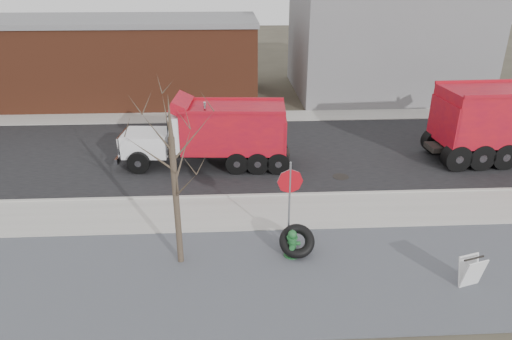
{
  "coord_description": "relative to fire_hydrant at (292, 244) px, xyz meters",
  "views": [
    {
      "loc": [
        -1.53,
        -14.22,
        8.14
      ],
      "look_at": [
        -0.73,
        0.98,
        1.4
      ],
      "focal_mm": 32.0,
      "sensor_mm": 36.0,
      "label": 1
    }
  ],
  "objects": [
    {
      "name": "stop_sign",
      "position": [
        -0.05,
        0.57,
        1.55
      ],
      "size": [
        0.79,
        0.11,
        2.92
      ],
      "rotation": [
        0.0,
        0.0,
        -0.29
      ],
      "color": "gray",
      "rests_on": "ground"
    },
    {
      "name": "sandwich_board",
      "position": [
        4.76,
        -1.7,
        0.07
      ],
      "size": [
        0.75,
        0.59,
        0.92
      ],
      "rotation": [
        0.0,
        0.0,
        0.29
      ],
      "color": "white",
      "rests_on": "ground"
    },
    {
      "name": "ground",
      "position": [
        -0.18,
        2.49,
        -0.42
      ],
      "size": [
        120.0,
        120.0,
        0.0
      ],
      "primitive_type": "plane",
      "color": "#383328",
      "rests_on": "ground"
    },
    {
      "name": "road",
      "position": [
        -0.18,
        8.79,
        -0.41
      ],
      "size": [
        60.0,
        9.4,
        0.02
      ],
      "primitive_type": "cube",
      "color": "black",
      "rests_on": "ground"
    },
    {
      "name": "bare_tree",
      "position": [
        -3.38,
        -0.11,
        2.87
      ],
      "size": [
        3.2,
        3.2,
        5.2
      ],
      "color": "#382D23",
      "rests_on": "ground"
    },
    {
      "name": "building_grey",
      "position": [
        8.82,
        20.49,
        3.58
      ],
      "size": [
        12.0,
        10.0,
        8.0
      ],
      "color": "slate",
      "rests_on": "ground"
    },
    {
      "name": "dump_truck_red_b",
      "position": [
        -2.58,
        7.25,
        1.18
      ],
      "size": [
        7.48,
        2.58,
        3.14
      ],
      "rotation": [
        0.0,
        0.0,
        3.08
      ],
      "color": "black",
      "rests_on": "ground"
    },
    {
      "name": "truck_tire",
      "position": [
        0.16,
        0.09,
        0.06
      ],
      "size": [
        1.17,
        1.1,
        0.95
      ],
      "color": "black",
      "rests_on": "ground"
    },
    {
      "name": "curb",
      "position": [
        -0.18,
        4.04,
        -0.37
      ],
      "size": [
        60.0,
        0.15,
        0.11
      ],
      "primitive_type": "cube",
      "color": "#9E9B93",
      "rests_on": "ground"
    },
    {
      "name": "building_brick",
      "position": [
        -10.18,
        19.49,
        2.23
      ],
      "size": [
        20.2,
        8.2,
        5.3
      ],
      "color": "brown",
      "rests_on": "ground"
    },
    {
      "name": "gravel_verge",
      "position": [
        -0.18,
        -1.01,
        -0.41
      ],
      "size": [
        60.0,
        5.0,
        0.03
      ],
      "primitive_type": "cube",
      "color": "slate",
      "rests_on": "ground"
    },
    {
      "name": "far_sidewalk",
      "position": [
        -0.18,
        14.49,
        -0.39
      ],
      "size": [
        60.0,
        2.0,
        0.06
      ],
      "primitive_type": "cube",
      "color": "#9E9B93",
      "rests_on": "ground"
    },
    {
      "name": "fire_hydrant",
      "position": [
        0.0,
        0.0,
        0.0
      ],
      "size": [
        0.52,
        0.51,
        0.93
      ],
      "rotation": [
        0.0,
        0.0,
        -0.11
      ],
      "color": "#245F2B",
      "rests_on": "ground"
    },
    {
      "name": "sidewalk",
      "position": [
        -0.18,
        2.74,
        -0.39
      ],
      "size": [
        60.0,
        2.5,
        0.06
      ],
      "primitive_type": "cube",
      "color": "#9E9B93",
      "rests_on": "ground"
    }
  ]
}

